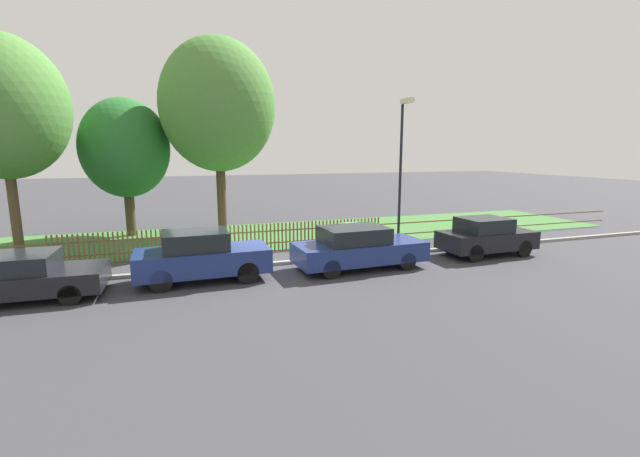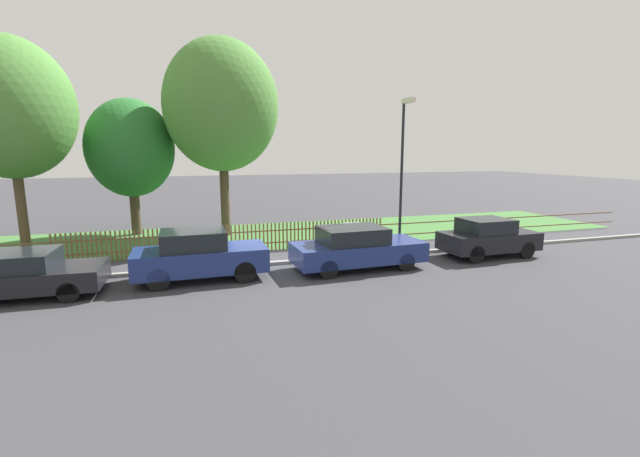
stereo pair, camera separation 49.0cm
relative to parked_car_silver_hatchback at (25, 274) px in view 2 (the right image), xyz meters
The scene contains 13 objects.
ground_plane 6.28m from the parked_car_silver_hatchback, 11.70° to the left, with size 120.00×120.00×0.00m, color #38383D.
kerb_stone 6.29m from the parked_car_silver_hatchback, 12.60° to the left, with size 40.04×0.20×0.12m, color gray.
grass_strip 9.32m from the parked_car_silver_hatchback, 48.91° to the left, with size 40.04×6.71×0.01m, color #3D7033.
park_fence 7.13m from the parked_car_silver_hatchback, 30.95° to the left, with size 40.04×0.05×1.14m.
parked_car_silver_hatchback is the anchor object (origin of this frame).
parked_car_black_saloon 4.72m from the parked_car_silver_hatchback, ahead, with size 4.11×1.77×1.60m.
parked_car_navy_estate 9.97m from the parked_car_silver_hatchback, ahead, with size 4.61×2.01×1.48m.
parked_car_red_compact 15.50m from the parked_car_silver_hatchback, ahead, with size 3.75×1.76×1.49m.
covered_motorcycle 11.17m from the parked_car_silver_hatchback, 14.98° to the left, with size 1.87×0.94×1.14m.
tree_nearest_kerb 8.73m from the parked_car_silver_hatchback, 107.22° to the left, with size 4.84×4.84×8.50m.
tree_behind_motorcycle 9.86m from the parked_car_silver_hatchback, 77.86° to the left, with size 4.02×4.02×6.50m.
tree_mid_park 11.19m from the parked_car_silver_hatchback, 51.01° to the left, with size 5.28×5.28×9.17m.
street_lamp 13.19m from the parked_car_silver_hatchback, ahead, with size 0.20×0.79×6.03m.
Camera 2 is at (-1.58, -14.67, 4.03)m, focal length 24.00 mm.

